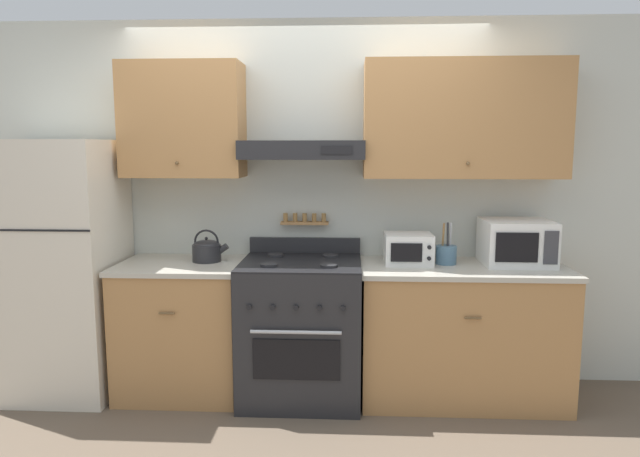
{
  "coord_description": "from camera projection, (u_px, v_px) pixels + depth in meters",
  "views": [
    {
      "loc": [
        0.32,
        -3.37,
        1.67
      ],
      "look_at": [
        0.13,
        0.28,
        1.15
      ],
      "focal_mm": 32.0,
      "sensor_mm": 36.0,
      "label": 1
    }
  ],
  "objects": [
    {
      "name": "counter_right",
      "position": [
        461.0,
        332.0,
        3.81
      ],
      "size": [
        1.34,
        0.68,
        0.9
      ],
      "color": "#AD7A47",
      "rests_on": "ground_plane"
    },
    {
      "name": "ground_plane",
      "position": [
        297.0,
        415.0,
        3.59
      ],
      "size": [
        16.0,
        16.0,
        0.0
      ],
      "primitive_type": "plane",
      "color": "brown"
    },
    {
      "name": "toaster_oven",
      "position": [
        408.0,
        249.0,
        3.8
      ],
      "size": [
        0.31,
        0.3,
        0.2
      ],
      "color": "white",
      "rests_on": "counter_right"
    },
    {
      "name": "counter_left",
      "position": [
        183.0,
        327.0,
        3.9
      ],
      "size": [
        0.83,
        0.68,
        0.9
      ],
      "color": "#AD7A47",
      "rests_on": "ground_plane"
    },
    {
      "name": "wall_back",
      "position": [
        321.0,
        176.0,
        4.0
      ],
      "size": [
        5.2,
        0.46,
        2.55
      ],
      "color": "silver",
      "rests_on": "ground_plane"
    },
    {
      "name": "utensil_crock",
      "position": [
        446.0,
        254.0,
        3.8
      ],
      "size": [
        0.14,
        0.14,
        0.28
      ],
      "color": "slate",
      "rests_on": "counter_right"
    },
    {
      "name": "stove_range",
      "position": [
        301.0,
        328.0,
        3.83
      ],
      "size": [
        0.79,
        0.74,
        1.03
      ],
      "color": "#232326",
      "rests_on": "ground_plane"
    },
    {
      "name": "microwave",
      "position": [
        516.0,
        242.0,
        3.78
      ],
      "size": [
        0.44,
        0.41,
        0.3
      ],
      "color": "white",
      "rests_on": "counter_right"
    },
    {
      "name": "refrigerator",
      "position": [
        60.0,
        268.0,
        3.86
      ],
      "size": [
        0.78,
        0.71,
        1.72
      ],
      "color": "beige",
      "rests_on": "ground_plane"
    },
    {
      "name": "tea_kettle",
      "position": [
        207.0,
        250.0,
        3.88
      ],
      "size": [
        0.25,
        0.2,
        0.22
      ],
      "color": "#232326",
      "rests_on": "counter_left"
    }
  ]
}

